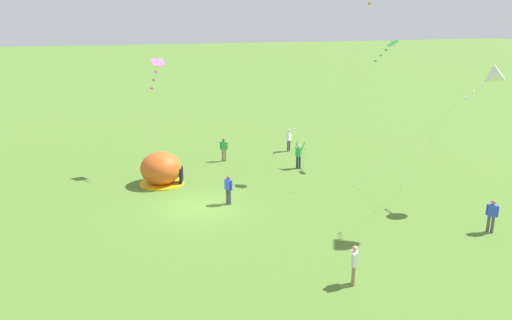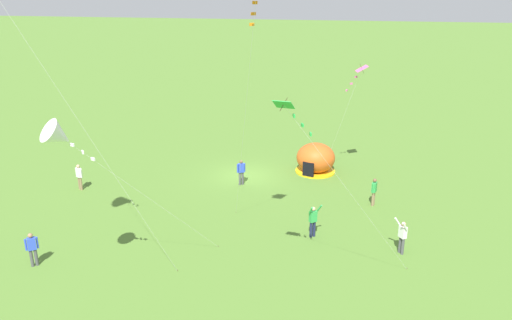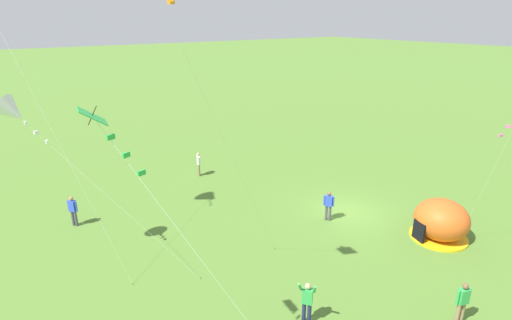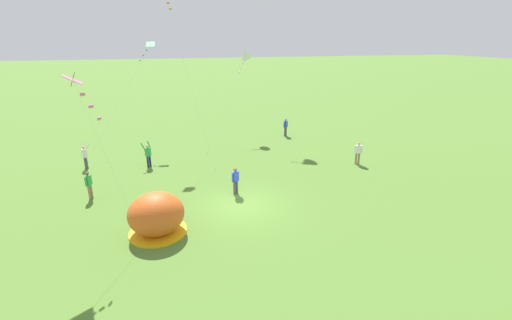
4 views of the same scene
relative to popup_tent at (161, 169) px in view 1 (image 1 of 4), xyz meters
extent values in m
plane|color=#517A2D|center=(4.67, 1.73, -1.00)|extent=(300.00, 300.00, 0.00)
ellipsoid|color=#D8591E|center=(0.00, -0.01, 0.05)|extent=(2.70, 2.60, 2.10)
cylinder|color=yellow|center=(0.00, -0.01, -0.95)|extent=(2.81, 2.81, 0.10)
cube|color=black|center=(0.39, 1.20, -0.45)|extent=(0.80, 0.36, 1.10)
cylinder|color=#4C4C51|center=(4.70, 3.38, -0.56)|extent=(0.15, 0.15, 0.88)
cylinder|color=#4C4C51|center=(4.53, 3.27, -0.56)|extent=(0.15, 0.15, 0.88)
cube|color=blue|center=(4.61, 3.33, 0.18)|extent=(0.45, 0.41, 0.60)
sphere|color=brown|center=(4.61, 3.33, 0.61)|extent=(0.22, 0.22, 0.22)
cylinder|color=blue|center=(4.82, 3.47, 0.18)|extent=(0.09, 0.09, 0.58)
cylinder|color=blue|center=(4.41, 3.19, 0.18)|extent=(0.09, 0.09, 0.58)
cylinder|color=#8C7251|center=(-3.86, 5.05, -0.56)|extent=(0.15, 0.15, 0.88)
cylinder|color=#8C7251|center=(-3.92, 4.86, -0.56)|extent=(0.15, 0.15, 0.88)
cube|color=green|center=(-3.89, 4.96, 0.18)|extent=(0.34, 0.43, 0.60)
sphere|color=brown|center=(-3.89, 4.96, 0.61)|extent=(0.22, 0.22, 0.22)
cylinder|color=green|center=(-3.81, 5.20, 0.18)|extent=(0.09, 0.09, 0.58)
cylinder|color=green|center=(-3.96, 4.72, 0.18)|extent=(0.09, 0.09, 0.58)
cylinder|color=#4C4C51|center=(-5.17, 10.55, -0.56)|extent=(0.15, 0.15, 0.88)
cylinder|color=#4C4C51|center=(-5.05, 10.38, -0.56)|extent=(0.15, 0.15, 0.88)
cube|color=white|center=(-5.11, 10.47, 0.18)|extent=(0.42, 0.45, 0.60)
sphere|color=tan|center=(-5.11, 10.47, 0.61)|extent=(0.22, 0.22, 0.22)
cylinder|color=white|center=(-5.14, 10.77, 0.65)|extent=(0.33, 0.33, 0.50)
cylinder|color=white|center=(-4.83, 10.34, 0.65)|extent=(0.38, 0.25, 0.50)
cylinder|color=#1E2347|center=(-0.73, 9.53, -0.56)|extent=(0.15, 0.15, 0.88)
cylinder|color=#1E2347|center=(-0.57, 9.66, -0.56)|extent=(0.15, 0.15, 0.88)
cube|color=green|center=(-0.65, 9.60, 0.18)|extent=(0.45, 0.43, 0.60)
sphere|color=tan|center=(-0.65, 9.60, 0.61)|extent=(0.22, 0.22, 0.22)
cylinder|color=green|center=(-0.95, 9.55, 0.65)|extent=(0.34, 0.32, 0.50)
cylinder|color=green|center=(-0.54, 9.88, 0.65)|extent=(0.27, 0.37, 0.50)
cylinder|color=#4C4C51|center=(12.09, 15.08, -0.56)|extent=(0.15, 0.15, 0.88)
cylinder|color=#4C4C51|center=(11.93, 14.96, -0.56)|extent=(0.15, 0.15, 0.88)
cube|color=blue|center=(12.01, 15.02, 0.18)|extent=(0.45, 0.42, 0.60)
sphere|color=#9E7051|center=(12.01, 15.02, 0.61)|extent=(0.22, 0.22, 0.22)
cylinder|color=blue|center=(12.20, 15.17, 0.18)|extent=(0.09, 0.09, 0.58)
cylinder|color=blue|center=(11.81, 14.87, 0.18)|extent=(0.09, 0.09, 0.58)
cylinder|color=#8C7251|center=(14.55, 6.21, -0.56)|extent=(0.15, 0.15, 0.88)
cylinder|color=#8C7251|center=(14.73, 6.11, -0.56)|extent=(0.15, 0.15, 0.88)
cube|color=white|center=(14.64, 6.16, 0.18)|extent=(0.45, 0.40, 0.60)
sphere|color=tan|center=(14.64, 6.16, 0.61)|extent=(0.22, 0.22, 0.22)
cylinder|color=white|center=(14.42, 6.28, 0.18)|extent=(0.09, 0.09, 0.58)
cylinder|color=white|center=(14.86, 6.04, 0.18)|extent=(0.09, 0.09, 0.58)
cylinder|color=silver|center=(7.89, 16.01, 6.05)|extent=(5.35, 3.73, 14.09)
cylinder|color=brown|center=(5.22, 14.15, -0.97)|extent=(0.03, 0.03, 0.06)
cylinder|color=silver|center=(-1.66, -0.27, 2.73)|extent=(2.16, 1.39, 7.45)
cylinder|color=brown|center=(-0.59, -0.96, -0.97)|extent=(0.03, 0.03, 0.06)
cube|color=pink|center=(-2.73, 0.42, 6.46)|extent=(0.86, 0.93, 0.41)
cylinder|color=#332314|center=(-2.73, 0.42, 6.47)|extent=(0.30, 0.20, 0.59)
cube|color=pink|center=(-2.40, 0.21, 5.88)|extent=(0.19, 0.17, 0.12)
cube|color=pink|center=(-2.13, 0.03, 5.39)|extent=(0.19, 0.18, 0.12)
cube|color=pink|center=(-1.85, -0.14, 4.90)|extent=(0.13, 0.21, 0.12)
cylinder|color=silver|center=(-2.58, 13.91, 3.29)|extent=(5.44, 3.99, 8.57)
cylinder|color=brown|center=(-5.30, 11.92, -0.97)|extent=(0.03, 0.03, 0.06)
cube|color=green|center=(0.14, 15.90, 7.57)|extent=(0.77, 0.69, 0.40)
cylinder|color=#332314|center=(0.14, 15.90, 7.58)|extent=(0.27, 0.21, 0.48)
cube|color=green|center=(-0.22, 15.64, 7.11)|extent=(0.12, 0.21, 0.12)
cube|color=green|center=(-0.51, 15.43, 6.72)|extent=(0.14, 0.21, 0.12)
cube|color=green|center=(-0.81, 15.21, 6.32)|extent=(0.11, 0.21, 0.12)
cylinder|color=silver|center=(6.21, 14.31, 2.63)|extent=(4.54, 5.44, 7.25)
cylinder|color=brown|center=(3.95, 11.60, -0.97)|extent=(0.03, 0.03, 0.06)
cone|color=white|center=(8.47, 17.03, 6.25)|extent=(1.65, 1.69, 1.37)
cube|color=white|center=(8.19, 16.69, 5.81)|extent=(0.21, 0.12, 0.12)
cube|color=white|center=(7.95, 16.40, 5.43)|extent=(0.17, 0.19, 0.12)
cube|color=white|center=(7.72, 16.12, 5.06)|extent=(0.21, 0.13, 0.12)
cylinder|color=silver|center=(2.72, 10.82, 5.23)|extent=(2.52, 6.53, 12.46)
cylinder|color=brown|center=(3.98, 7.56, -0.97)|extent=(0.03, 0.03, 0.06)
cube|color=orange|center=(1.88, 13.01, 10.10)|extent=(0.19, 0.18, 0.12)
camera|label=1|loc=(30.78, -2.59, 9.62)|focal=35.00mm
camera|label=2|loc=(-2.26, 33.18, 11.71)|focal=35.00mm
camera|label=3|loc=(-9.35, 17.93, 9.73)|focal=28.00mm
camera|label=4|loc=(0.88, -15.48, 8.11)|focal=24.00mm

